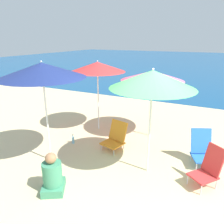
# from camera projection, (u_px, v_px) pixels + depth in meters

# --- Properties ---
(ground_plane) EXTENTS (60.00, 60.00, 0.00)m
(ground_plane) POSITION_uv_depth(u_px,v_px,m) (152.00, 187.00, 4.42)
(ground_plane) COLOR beige
(sea_water) EXTENTS (60.00, 40.00, 0.01)m
(sea_water) POSITION_uv_depth(u_px,v_px,m) (214.00, 62.00, 26.59)
(sea_water) COLOR navy
(sea_water) RESTS_ON ground
(beach_umbrella_navy) EXTENTS (1.90, 1.90, 2.40)m
(beach_umbrella_navy) POSITION_uv_depth(u_px,v_px,m) (42.00, 70.00, 4.68)
(beach_umbrella_navy) COLOR white
(beach_umbrella_navy) RESTS_ON ground
(beach_umbrella_red) EXTENTS (1.70, 1.70, 2.22)m
(beach_umbrella_red) POSITION_uv_depth(u_px,v_px,m) (98.00, 67.00, 6.58)
(beach_umbrella_red) COLOR white
(beach_umbrella_red) RESTS_ON ground
(beach_umbrella_green) EXTENTS (1.74, 1.74, 2.31)m
(beach_umbrella_green) POSITION_uv_depth(u_px,v_px,m) (153.00, 79.00, 4.29)
(beach_umbrella_green) COLOR white
(beach_umbrella_green) RESTS_ON ground
(beach_umbrella_pink) EXTENTS (1.80, 1.80, 2.02)m
(beach_umbrella_pink) POSITION_uv_depth(u_px,v_px,m) (152.00, 76.00, 6.17)
(beach_umbrella_pink) COLOR white
(beach_umbrella_pink) RESTS_ON ground
(beach_chair_blue) EXTENTS (0.67, 0.74, 0.83)m
(beach_chair_blue) POSITION_uv_depth(u_px,v_px,m) (202.00, 149.00, 5.13)
(beach_chair_blue) COLOR silver
(beach_chair_blue) RESTS_ON ground
(beach_chair_red) EXTENTS (0.68, 0.70, 0.85)m
(beach_chair_red) POSITION_uv_depth(u_px,v_px,m) (208.00, 168.00, 4.35)
(beach_chair_red) COLOR silver
(beach_chair_red) RESTS_ON ground
(beach_chair_orange) EXTENTS (0.64, 0.69, 0.74)m
(beach_chair_orange) POSITION_uv_depth(u_px,v_px,m) (115.00, 137.00, 5.86)
(beach_chair_orange) COLOR silver
(beach_chair_orange) RESTS_ON ground
(person_seated_near) EXTENTS (0.60, 0.62, 0.84)m
(person_seated_near) POSITION_uv_depth(u_px,v_px,m) (53.00, 176.00, 4.20)
(person_seated_near) COLOR #3F8C66
(person_seated_near) RESTS_ON ground
(water_bottle) EXTENTS (0.07, 0.07, 0.27)m
(water_bottle) POSITION_uv_depth(u_px,v_px,m) (73.00, 140.00, 6.21)
(water_bottle) COLOR #8CCCEA
(water_bottle) RESTS_ON ground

